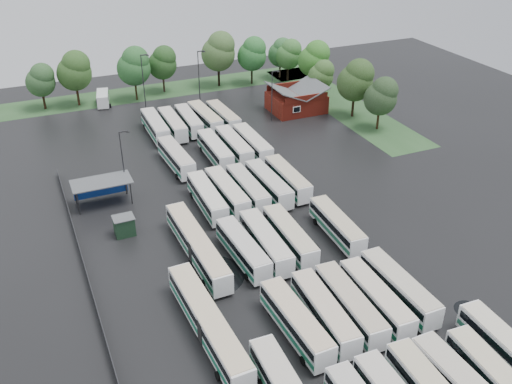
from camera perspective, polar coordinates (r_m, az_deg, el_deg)
name	(u,v)px	position (r m, az deg, el deg)	size (l,w,h in m)	color
ground	(280,257)	(69.81, 2.45, -6.55)	(160.00, 160.00, 0.00)	black
brick_building	(296,102)	(112.55, 4.06, 9.00)	(10.07, 8.60, 5.39)	maroon
wash_shed	(101,184)	(82.32, -15.22, 0.81)	(8.20, 4.20, 3.58)	#2D2D30
utility_hut	(124,226)	(75.12, -13.04, -3.30)	(2.70, 2.20, 2.62)	black
grass_strip_north	(157,91)	(125.42, -9.84, 9.91)	(80.00, 10.00, 0.01)	#284D25
grass_strip_east	(340,103)	(117.94, 8.40, 8.76)	(10.00, 50.00, 0.01)	#284D25
west_fence	(83,261)	(71.19, -16.92, -6.62)	(0.10, 50.00, 1.20)	#2D2D30
bus_r0c4	(496,380)	(57.14, 22.83, -16.93)	(2.96, 11.38, 3.14)	white
bus_r1c0	(296,322)	(58.38, 4.02, -12.85)	(2.79, 11.63, 3.22)	white
bus_r1c1	(324,312)	(59.75, 6.85, -11.86)	(2.99, 11.58, 3.19)	white
bus_r1c2	(350,305)	(60.98, 9.37, -11.05)	(2.93, 11.73, 3.24)	white
bus_r1c3	(376,298)	(62.35, 11.89, -10.34)	(2.67, 11.42, 3.16)	white
bus_r1c4	(399,287)	(64.24, 14.09, -9.24)	(2.56, 11.65, 3.24)	white
bus_r2c0	(243,249)	(68.24, -1.32, -5.70)	(2.82, 11.34, 3.13)	white
bus_r2c1	(266,242)	(69.28, 0.96, -5.02)	(2.81, 11.80, 3.27)	white
bus_r2c2	(290,236)	(70.51, 3.38, -4.43)	(2.74, 11.60, 3.21)	white
bus_r2c4	(337,225)	(73.29, 8.09, -3.31)	(2.82, 11.26, 3.11)	white
bus_r3c0	(207,198)	(78.79, -4.91, -0.55)	(2.69, 11.55, 3.20)	white
bus_r3c1	(227,192)	(79.94, -2.91, 0.00)	(2.61, 11.58, 3.21)	white
bus_r3c2	(248,188)	(80.88, -0.84, 0.38)	(2.46, 11.28, 3.14)	white
bus_r3c3	(269,184)	(81.92, 1.26, 0.81)	(2.65, 11.55, 3.20)	white
bus_r3c4	(288,179)	(83.55, 3.17, 1.35)	(2.45, 11.33, 3.15)	white
bus_r4c0	(176,157)	(90.50, -7.99, 3.44)	(2.96, 11.69, 3.23)	white
bus_r4c2	(215,150)	(92.37, -4.11, 4.22)	(2.69, 11.69, 3.24)	white
bus_r4c3	(234,146)	(93.58, -2.23, 4.63)	(2.63, 11.76, 3.26)	white
bus_r4c4	(252,144)	(94.31, -0.37, 4.86)	(2.55, 11.76, 3.27)	white
bus_r5c0	(155,126)	(102.63, -10.04, 6.50)	(2.69, 11.79, 3.27)	white
bus_r5c1	(173,124)	(103.07, -8.33, 6.72)	(2.58, 11.46, 3.18)	white
bus_r5c2	(189,121)	(104.36, -6.72, 7.09)	(2.68, 11.19, 3.10)	white
bus_r5c3	(205,118)	(105.18, -5.11, 7.41)	(3.01, 11.78, 3.25)	white
bus_r5c4	(223,116)	(105.72, -3.30, 7.56)	(2.79, 11.29, 3.12)	white
artic_bus_west_b	(197,246)	(69.04, -5.91, -5.37)	(2.80, 17.24, 3.19)	white
artic_bus_west_c	(208,323)	(58.29, -4.81, -12.94)	(3.12, 17.51, 3.23)	white
minibus	(103,98)	(119.45, -15.06, 9.06)	(3.28, 6.26, 2.60)	white
tree_north_0	(41,80)	(119.34, -20.70, 10.46)	(5.58, 5.58, 9.25)	black
tree_north_1	(75,70)	(118.82, -17.66, 11.52)	(6.74, 6.74, 11.16)	#341D10
tree_north_2	(134,66)	(118.92, -12.08, 12.25)	(6.72, 6.72, 11.13)	#2F1F10
tree_north_3	(163,62)	(122.83, -9.29, 12.68)	(6.01, 6.01, 9.95)	#36261D
tree_north_4	(219,51)	(124.89, -3.71, 13.89)	(7.22, 7.22, 11.96)	black
tree_north_5	(253,53)	(126.41, -0.34, 13.68)	(6.31, 6.31, 10.45)	black
tree_north_6	(281,52)	(130.80, 2.52, 13.80)	(5.50, 5.50, 9.10)	#3D2E21
tree_east_0	(382,96)	(104.70, 12.47, 9.37)	(5.91, 5.91, 9.79)	#30200F
tree_east_1	(356,80)	(109.36, 10.02, 10.99)	(6.78, 6.78, 11.24)	black
tree_east_2	(322,75)	(117.21, 6.59, 11.59)	(5.16, 5.15, 8.53)	#32221A
tree_east_3	(315,58)	(122.72, 5.90, 13.15)	(6.51, 6.51, 10.78)	#2F2315
tree_east_4	(289,54)	(128.97, 3.35, 13.62)	(5.64, 5.64, 9.34)	black
lamp_post_ne	(273,92)	(106.12, 1.67, 9.93)	(1.49, 0.29, 9.67)	#2D2D30
lamp_post_nw	(123,158)	(82.56, -13.13, 3.30)	(1.51, 0.29, 9.80)	#2D2D30
lamp_post_back_w	(144,78)	(114.03, -11.17, 11.14)	(1.66, 0.32, 10.80)	#2D2D30
lamp_post_back_e	(199,73)	(115.58, -5.68, 11.73)	(1.63, 0.32, 10.61)	#2D2D30
puddle_1	(469,344)	(62.32, 20.54, -14.03)	(4.38, 4.38, 0.01)	black
puddle_2	(209,276)	(67.02, -4.68, -8.39)	(8.20, 8.20, 0.01)	black
puddle_3	(303,249)	(71.40, 4.70, -5.71)	(4.27, 4.27, 0.01)	black
puddle_4	(469,310)	(66.34, 20.49, -10.97)	(3.09, 3.09, 0.01)	black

